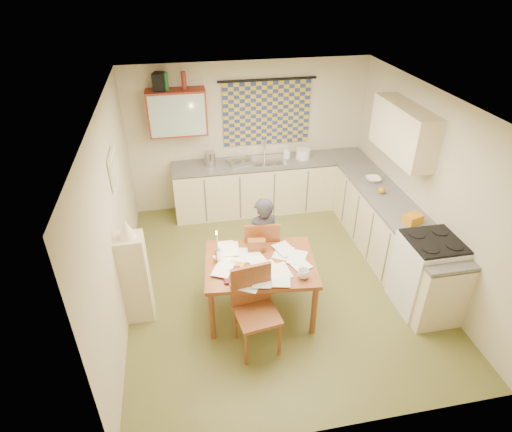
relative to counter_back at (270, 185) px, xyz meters
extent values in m
cube|color=brown|center=(-0.32, -1.95, -0.46)|extent=(4.00, 4.50, 0.02)
cube|color=white|center=(-0.32, -1.95, 2.06)|extent=(4.00, 4.50, 0.02)
cube|color=beige|center=(-0.32, 0.31, 0.80)|extent=(4.00, 0.02, 2.50)
cube|color=beige|center=(-0.32, -4.21, 0.80)|extent=(4.00, 0.02, 2.50)
cube|color=beige|center=(-2.33, -1.95, 0.80)|extent=(0.02, 4.50, 2.50)
cube|color=beige|center=(1.69, -1.95, 0.80)|extent=(0.02, 4.50, 2.50)
cube|color=navy|center=(-0.02, 0.27, 1.20)|extent=(1.45, 0.03, 1.05)
cylinder|color=black|center=(-0.02, 0.25, 1.75)|extent=(1.60, 0.04, 0.04)
cube|color=maroon|center=(-1.47, 0.13, 1.35)|extent=(0.90, 0.34, 0.70)
cube|color=#99B2A5|center=(-1.47, -0.04, 1.35)|extent=(0.84, 0.02, 0.64)
cube|color=beige|center=(1.51, -1.40, 1.40)|extent=(0.34, 1.30, 0.70)
cube|color=#F1EAC9|center=(-2.29, -1.55, 1.25)|extent=(0.04, 0.50, 0.40)
cube|color=silver|center=(-2.27, -1.55, 1.25)|extent=(0.01, 0.42, 0.32)
cube|color=beige|center=(0.00, 0.00, -0.02)|extent=(3.30, 0.60, 0.86)
cube|color=#555350|center=(0.00, 0.00, 0.45)|extent=(3.30, 0.62, 0.04)
cube|color=beige|center=(1.38, -1.78, -0.02)|extent=(0.60, 2.95, 0.86)
cube|color=#555350|center=(1.38, -1.78, 0.45)|extent=(0.62, 2.95, 0.04)
cube|color=white|center=(1.38, -2.77, 0.04)|extent=(0.65, 0.65, 0.98)
cube|color=black|center=(1.38, -2.77, 0.54)|extent=(0.62, 0.62, 0.03)
cube|color=silver|center=(-0.04, 0.00, 0.43)|extent=(0.56, 0.47, 0.10)
cylinder|color=silver|center=(-0.07, 0.18, 0.61)|extent=(0.04, 0.04, 0.28)
cube|color=silver|center=(-0.56, 0.00, 0.50)|extent=(0.42, 0.39, 0.06)
cylinder|color=silver|center=(-1.02, 0.00, 0.59)|extent=(0.24, 0.24, 0.24)
cylinder|color=white|center=(0.56, 0.00, 0.55)|extent=(0.30, 0.30, 0.16)
imported|color=white|center=(0.28, 0.05, 0.57)|extent=(0.10, 0.11, 0.20)
imported|color=white|center=(1.38, -1.03, 0.50)|extent=(0.28, 0.28, 0.06)
cube|color=#C57E0E|center=(1.38, -2.24, 0.53)|extent=(0.26, 0.22, 0.12)
sphere|color=#C57E0E|center=(1.33, -1.42, 0.52)|extent=(0.10, 0.10, 0.10)
cube|color=black|center=(-1.69, 0.13, 1.83)|extent=(0.21, 0.23, 0.26)
cylinder|color=#195926|center=(-1.59, 0.13, 1.83)|extent=(0.08, 0.08, 0.26)
cylinder|color=maroon|center=(-1.33, 0.13, 1.83)|extent=(0.08, 0.08, 0.26)
cube|color=brown|center=(-0.67, -2.47, 0.27)|extent=(1.41, 1.14, 0.05)
cube|color=brown|center=(-0.54, -1.85, 0.03)|extent=(0.50, 0.50, 0.04)
cube|color=brown|center=(-0.57, -2.05, 0.30)|extent=(0.45, 0.10, 0.50)
cube|color=brown|center=(-0.83, -3.07, 0.04)|extent=(0.52, 0.52, 0.04)
cube|color=brown|center=(-0.86, -2.86, 0.32)|extent=(0.46, 0.11, 0.51)
imported|color=black|center=(-0.55, -1.95, 0.21)|extent=(0.61, 0.51, 1.33)
cube|color=beige|center=(-2.16, -2.29, 0.14)|extent=(0.32, 0.30, 1.19)
cone|color=#F1EAC9|center=(-2.16, -2.29, 0.85)|extent=(0.20, 0.20, 0.22)
cube|color=brown|center=(-0.67, -2.23, 0.38)|extent=(0.23, 0.13, 0.16)
imported|color=white|center=(-0.25, -2.84, 0.35)|extent=(0.19, 0.19, 0.11)
imported|color=maroon|center=(-1.14, -2.66, 0.31)|extent=(0.22, 0.29, 0.03)
imported|color=#C57E0E|center=(-1.07, -2.50, 0.31)|extent=(0.38, 0.39, 0.02)
cube|color=#C57E0E|center=(-0.98, -2.76, 0.32)|extent=(0.13, 0.10, 0.04)
cube|color=black|center=(-0.57, -2.81, 0.31)|extent=(0.13, 0.05, 0.02)
cylinder|color=silver|center=(-1.17, -2.37, 0.39)|extent=(0.06, 0.06, 0.18)
cylinder|color=white|center=(-1.17, -2.37, 0.59)|extent=(0.03, 0.03, 0.22)
sphere|color=#FFCC66|center=(-1.17, -2.34, 0.71)|extent=(0.02, 0.02, 0.02)
cube|color=white|center=(-0.86, -2.83, 0.30)|extent=(0.33, 0.36, 0.00)
cube|color=white|center=(-0.36, -2.34, 0.30)|extent=(0.33, 0.36, 0.00)
cube|color=white|center=(-0.97, -2.28, 0.30)|extent=(0.22, 0.31, 0.00)
cube|color=white|center=(-0.59, -2.62, 0.30)|extent=(0.29, 0.35, 0.00)
cube|color=white|center=(-0.69, -2.68, 0.31)|extent=(0.28, 0.34, 0.00)
cube|color=white|center=(-0.48, -2.68, 0.31)|extent=(0.25, 0.32, 0.00)
cube|color=white|center=(-0.78, -2.32, 0.31)|extent=(0.25, 0.32, 0.00)
cube|color=white|center=(-1.07, -2.56, 0.31)|extent=(0.34, 0.36, 0.00)
cube|color=white|center=(-0.23, -2.59, 0.31)|extent=(0.30, 0.35, 0.00)
cube|color=white|center=(-1.07, -2.36, 0.31)|extent=(0.31, 0.35, 0.00)
cube|color=white|center=(-0.71, -2.43, 0.31)|extent=(0.28, 0.34, 0.00)
cube|color=white|center=(-0.22, -2.48, 0.32)|extent=(0.32, 0.36, 0.00)
cube|color=white|center=(-0.99, -2.74, 0.32)|extent=(0.22, 0.31, 0.00)
cube|color=white|center=(-0.33, -2.29, 0.32)|extent=(0.30, 0.35, 0.00)
cube|color=white|center=(-0.73, -2.81, 0.32)|extent=(0.26, 0.33, 0.00)
cube|color=white|center=(-0.99, -2.17, 0.32)|extent=(0.23, 0.31, 0.00)
cube|color=white|center=(-1.04, -2.14, 0.32)|extent=(0.21, 0.30, 0.00)
cube|color=white|center=(-0.51, -2.84, 0.33)|extent=(0.27, 0.34, 0.00)
cube|color=white|center=(-1.13, -2.55, 0.33)|extent=(0.32, 0.36, 0.00)
camera|label=1|loc=(-1.49, -6.44, 3.46)|focal=30.00mm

